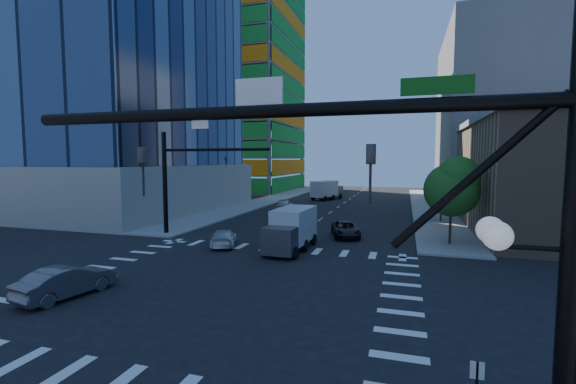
% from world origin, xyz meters
% --- Properties ---
extents(ground, '(160.00, 160.00, 0.00)m').
position_xyz_m(ground, '(0.00, 0.00, 0.00)').
color(ground, black).
rests_on(ground, ground).
extents(road_markings, '(20.00, 20.00, 0.01)m').
position_xyz_m(road_markings, '(0.00, 0.00, 0.01)').
color(road_markings, silver).
rests_on(road_markings, ground).
extents(sidewalk_ne, '(5.00, 60.00, 0.15)m').
position_xyz_m(sidewalk_ne, '(12.50, 40.00, 0.07)').
color(sidewalk_ne, gray).
rests_on(sidewalk_ne, ground).
extents(sidewalk_nw, '(5.00, 60.00, 0.15)m').
position_xyz_m(sidewalk_nw, '(-12.50, 40.00, 0.07)').
color(sidewalk_nw, gray).
rests_on(sidewalk_nw, ground).
extents(construction_building, '(25.16, 34.50, 70.60)m').
position_xyz_m(construction_building, '(-27.41, 61.93, 24.61)').
color(construction_building, gray).
rests_on(construction_building, ground).
extents(bg_building_ne, '(24.00, 30.00, 28.00)m').
position_xyz_m(bg_building_ne, '(27.00, 55.00, 14.00)').
color(bg_building_ne, slate).
rests_on(bg_building_ne, ground).
extents(signal_mast_se, '(10.51, 2.48, 9.00)m').
position_xyz_m(signal_mast_se, '(10.60, -11.50, 5.01)').
color(signal_mast_se, black).
rests_on(signal_mast_se, sidewalk_se).
extents(signal_mast_nw, '(10.20, 0.40, 9.00)m').
position_xyz_m(signal_mast_nw, '(-10.00, 11.50, 5.49)').
color(signal_mast_nw, black).
rests_on(signal_mast_nw, sidewalk_nw).
extents(tree_south, '(4.16, 4.16, 6.82)m').
position_xyz_m(tree_south, '(12.63, 13.90, 4.69)').
color(tree_south, '#382316').
rests_on(tree_south, sidewalk_ne).
extents(tree_north, '(3.54, 3.52, 5.78)m').
position_xyz_m(tree_north, '(12.93, 25.90, 3.99)').
color(tree_north, '#382316').
rests_on(tree_north, sidewalk_ne).
extents(car_nb_far, '(3.38, 5.15, 1.32)m').
position_xyz_m(car_nb_far, '(4.18, 15.02, 0.66)').
color(car_nb_far, black).
rests_on(car_nb_far, ground).
extents(car_sb_near, '(3.21, 4.67, 1.26)m').
position_xyz_m(car_sb_near, '(-4.39, 8.72, 0.63)').
color(car_sb_near, white).
rests_on(car_sb_near, ground).
extents(car_sb_mid, '(2.37, 4.83, 1.58)m').
position_xyz_m(car_sb_mid, '(-6.15, 30.16, 0.79)').
color(car_sb_mid, silver).
rests_on(car_sb_mid, ground).
extents(car_sb_cross, '(2.40, 4.83, 1.52)m').
position_xyz_m(car_sb_cross, '(-6.65, -3.69, 0.76)').
color(car_sb_cross, '#55555B').
rests_on(car_sb_cross, ground).
extents(box_truck_near, '(2.70, 5.92, 3.06)m').
position_xyz_m(box_truck_near, '(1.05, 8.64, 1.35)').
color(box_truck_near, black).
rests_on(box_truck_near, ground).
extents(box_truck_far, '(4.63, 6.65, 3.21)m').
position_xyz_m(box_truck_far, '(-3.47, 45.70, 1.42)').
color(box_truck_far, black).
rests_on(box_truck_far, ground).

